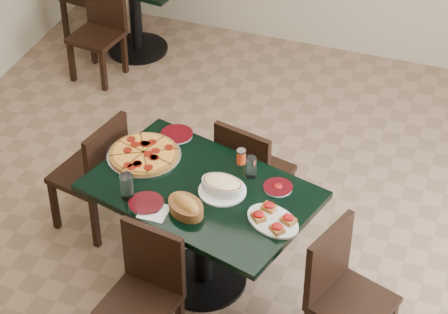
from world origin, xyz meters
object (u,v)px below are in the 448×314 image
(lasagna_casserole, at_px, (222,186))
(bruschetta_platter, at_px, (273,219))
(chair_far, at_px, (250,171))
(main_table, at_px, (202,212))
(back_chair_near, at_px, (100,26))
(chair_left, at_px, (96,170))
(bread_basket, at_px, (186,206))
(pepperoni_pizza, at_px, (144,154))
(chair_near, at_px, (146,288))
(chair_right, at_px, (342,288))

(lasagna_casserole, bearing_deg, bruschetta_platter, -17.47)
(chair_far, bearing_deg, main_table, 92.90)
(back_chair_near, bearing_deg, chair_left, -56.48)
(chair_left, bearing_deg, back_chair_near, -142.68)
(main_table, relative_size, chair_left, 1.68)
(bread_basket, relative_size, bruschetta_platter, 0.73)
(chair_far, height_order, chair_left, chair_left)
(chair_far, height_order, lasagna_casserole, chair_far)
(lasagna_casserole, bearing_deg, pepperoni_pizza, 170.37)
(lasagna_casserole, bearing_deg, chair_near, -106.58)
(lasagna_casserole, relative_size, bruschetta_platter, 0.70)
(back_chair_near, bearing_deg, main_table, -42.31)
(main_table, xyz_separation_m, chair_far, (0.11, 0.58, -0.10))
(main_table, bearing_deg, back_chair_near, 144.95)
(chair_right, height_order, lasagna_casserole, chair_right)
(chair_far, relative_size, chair_right, 0.99)
(chair_right, relative_size, bread_basket, 2.94)
(chair_left, bearing_deg, main_table, 85.20)
(chair_left, bearing_deg, bread_basket, 72.25)
(pepperoni_pizza, bearing_deg, chair_far, 37.48)
(pepperoni_pizza, xyz_separation_m, bread_basket, (0.43, -0.38, 0.02))
(chair_far, xyz_separation_m, bread_basket, (-0.11, -0.80, 0.32))
(chair_right, distance_m, pepperoni_pizza, 1.43)
(chair_near, distance_m, pepperoni_pizza, 0.86)
(main_table, height_order, chair_near, chair_near)
(main_table, distance_m, back_chair_near, 2.60)
(main_table, xyz_separation_m, bruschetta_platter, (0.47, -0.13, 0.21))
(bruschetta_platter, bearing_deg, chair_near, -115.67)
(back_chair_near, relative_size, pepperoni_pizza, 1.77)
(pepperoni_pizza, height_order, bread_basket, bread_basket)
(chair_far, distance_m, chair_right, 1.14)
(chair_left, xyz_separation_m, bruschetta_platter, (1.30, -0.37, 0.30))
(chair_near, distance_m, bread_basket, 0.50)
(chair_left, height_order, lasagna_casserole, chair_left)
(main_table, height_order, chair_right, chair_right)
(chair_right, distance_m, chair_left, 1.79)
(main_table, distance_m, chair_left, 0.86)
(chair_far, relative_size, chair_near, 1.03)
(bread_basket, distance_m, bruschetta_platter, 0.49)
(chair_right, height_order, back_chair_near, chair_right)
(chair_near, height_order, pepperoni_pizza, chair_near)
(back_chair_near, xyz_separation_m, lasagna_casserole, (1.79, -1.97, 0.35))
(lasagna_casserole, distance_m, bruschetta_platter, 0.38)
(chair_near, relative_size, back_chair_near, 1.02)
(chair_far, relative_size, chair_left, 0.98)
(main_table, xyz_separation_m, bread_basket, (-0.01, -0.22, 0.22))
(chair_left, relative_size, lasagna_casserole, 3.09)
(main_table, height_order, lasagna_casserole, lasagna_casserole)
(chair_left, distance_m, bread_basket, 0.98)
(chair_near, relative_size, chair_left, 0.95)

